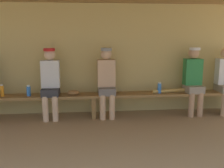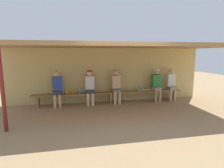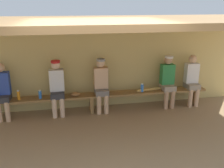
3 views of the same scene
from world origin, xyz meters
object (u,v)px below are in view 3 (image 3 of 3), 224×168
at_px(water_bottle_blue, 19,95).
at_px(bench, 91,97).
at_px(player_in_red, 168,79).
at_px(player_near_post, 101,83).
at_px(player_in_blue, 57,85).
at_px(baseball_bat, 151,89).
at_px(baseball_glove_worn, 76,94).
at_px(water_bottle_clear, 40,94).
at_px(water_bottle_orange, 142,88).
at_px(player_rightmost, 192,78).
at_px(player_in_white, 2,89).

bearing_deg(water_bottle_blue, bench, 0.54).
bearing_deg(player_in_red, bench, -179.90).
bearing_deg(player_near_post, bench, -179.21).
height_order(player_in_blue, baseball_bat, player_in_blue).
bearing_deg(baseball_glove_worn, player_in_blue, 167.83).
relative_size(player_near_post, baseball_bat, 1.71).
bearing_deg(player_in_blue, water_bottle_blue, -178.74).
xyz_separation_m(player_in_red, water_bottle_clear, (-3.21, -0.04, -0.19)).
bearing_deg(baseball_glove_worn, water_bottle_orange, -9.47).
xyz_separation_m(bench, water_bottle_orange, (1.30, -0.04, 0.18)).
xyz_separation_m(player_in_blue, water_bottle_blue, (-0.89, -0.02, -0.18)).
bearing_deg(baseball_bat, player_in_red, -6.59).
height_order(player_near_post, baseball_glove_worn, player_near_post).
xyz_separation_m(player_in_red, water_bottle_blue, (-3.69, -0.02, -0.18)).
bearing_deg(player_near_post, player_in_red, 0.00).
height_order(player_rightmost, baseball_bat, player_rightmost).
bearing_deg(player_rightmost, player_in_white, 180.00).
distance_m(bench, player_near_post, 0.44).
bearing_deg(baseball_glove_worn, player_in_red, -8.15).
xyz_separation_m(player_rightmost, water_bottle_orange, (-1.38, -0.05, -0.17)).
distance_m(water_bottle_clear, water_bottle_blue, 0.49).
xyz_separation_m(player_in_blue, baseball_glove_worn, (0.42, -0.03, -0.24)).
height_order(bench, player_in_blue, player_in_blue).
relative_size(bench, player_in_blue, 4.46).
bearing_deg(player_rightmost, water_bottle_clear, -179.42).
bearing_deg(water_bottle_clear, water_bottle_blue, 177.61).
relative_size(bench, water_bottle_blue, 26.45).
relative_size(bench, baseball_glove_worn, 25.00).
height_order(player_in_white, player_near_post, player_near_post).
relative_size(player_in_blue, water_bottle_clear, 6.46).
bearing_deg(player_rightmost, player_near_post, 179.99).
relative_size(player_in_red, water_bottle_orange, 6.17).
distance_m(water_bottle_blue, baseball_glove_worn, 1.32).
bearing_deg(player_rightmost, baseball_bat, -179.84).
relative_size(player_in_white, water_bottle_clear, 6.41).
height_order(player_rightmost, player_near_post, player_near_post).
bearing_deg(baseball_glove_worn, player_near_post, -6.49).
xyz_separation_m(player_in_white, player_in_red, (4.03, 0.00, 0.02)).
xyz_separation_m(water_bottle_orange, baseball_bat, (0.26, 0.04, -0.07)).
bearing_deg(player_in_red, player_in_blue, 180.00).
distance_m(player_in_white, water_bottle_orange, 3.34).
height_order(water_bottle_clear, water_bottle_blue, water_bottle_blue).
xyz_separation_m(water_bottle_orange, water_bottle_blue, (-2.99, 0.03, 0.00)).
bearing_deg(player_in_red, water_bottle_blue, -179.70).
distance_m(water_bottle_clear, water_bottle_orange, 2.50).
distance_m(player_in_red, player_in_blue, 2.80).
bearing_deg(player_in_white, water_bottle_clear, -2.73).
height_order(water_bottle_clear, water_bottle_orange, water_bottle_orange).
bearing_deg(player_in_white, baseball_glove_worn, -0.86).
relative_size(water_bottle_clear, baseball_bat, 0.26).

